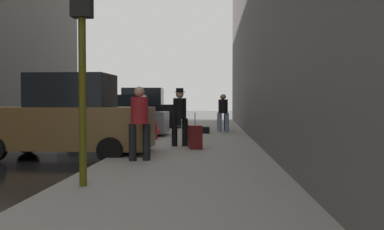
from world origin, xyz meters
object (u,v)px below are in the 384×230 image
Objects in this scene: pedestrian_in_tan_coat at (223,110)px; duffel_bag at (206,130)px; pedestrian_in_red_jacket at (140,119)px; rolling_suitcase at (195,137)px; parked_bronze_suv at (67,120)px; parked_gray_coupe at (116,118)px; fire_hydrant at (154,130)px; pedestrian_in_jeans at (223,111)px; traffic_light at (82,23)px; parked_black_suv at (140,111)px; pedestrian_with_fedora at (180,114)px.

duffel_bag is at bearing -113.30° from pedestrian_in_tan_coat.
pedestrian_in_red_jacket reaches higher than rolling_suitcase.
parked_bronze_suv reaches higher than parked_gray_coupe.
parked_bronze_suv is 1.11× the size of parked_gray_coupe.
fire_hydrant is at bearing -45.44° from parked_gray_coupe.
parked_gray_coupe is 4.06× the size of rolling_suitcase.
fire_hydrant is at bearing 65.81° from parked_bronze_suv.
pedestrian_in_red_jacket is at bearing -85.46° from fire_hydrant.
pedestrian_in_tan_coat is 1.00× the size of pedestrian_in_jeans.
duffel_bag is at bearing -134.27° from pedestrian_in_jeans.
duffel_bag is (3.61, 1.34, -0.56)m from parked_gray_coupe.
rolling_suitcase is at bearing 65.99° from pedestrian_in_red_jacket.
pedestrian_in_tan_coat reaches higher than parked_gray_coupe.
rolling_suitcase is (1.16, 2.61, -0.61)m from pedestrian_in_red_jacket.
pedestrian_in_jeans is 1.37m from duffel_bag.
pedestrian_in_red_jacket is (2.24, -1.53, 0.07)m from parked_bronze_suv.
duffel_bag is at bearing 81.49° from traffic_light.
fire_hydrant is 5.60m from pedestrian_in_red_jacket.
parked_bronze_suv is 6.62× the size of fire_hydrant.
parked_black_suv is (0.00, 11.48, 0.00)m from parked_bronze_suv.
parked_black_suv is 2.72× the size of pedestrian_in_tan_coat.
pedestrian_with_fedora is (2.91, -4.12, 0.29)m from parked_gray_coupe.
traffic_light reaches higher than pedestrian_in_tan_coat.
fire_hydrant is at bearing 90.34° from traffic_light.
parked_black_suv reaches higher than parked_gray_coupe.
pedestrian_in_tan_coat is 3.89× the size of duffel_bag.
fire_hydrant is at bearing 118.66° from rolling_suitcase.
pedestrian_in_jeans is (4.38, 7.98, 0.07)m from parked_bronze_suv.
parked_bronze_suv reaches higher than fire_hydrant.
parked_bronze_suv is 8.08m from duffel_bag.
rolling_suitcase reaches higher than fire_hydrant.
pedestrian_in_red_jacket is at bearing -101.43° from pedestrian_in_tan_coat.
parked_gray_coupe is at bearing -144.68° from pedestrian_in_tan_coat.
parked_black_suv is at bearing 103.58° from fire_hydrant.
rolling_suitcase is (3.41, 1.08, -0.54)m from parked_bronze_suv.
pedestrian_in_red_jacket reaches higher than fire_hydrant.
pedestrian_in_tan_coat is (2.56, 4.92, 0.61)m from fire_hydrant.
traffic_light is at bearing -97.42° from pedestrian_in_red_jacket.
parked_gray_coupe is 10.71m from traffic_light.
pedestrian_in_jeans is (1.47, 6.25, -0.03)m from pedestrian_with_fedora.
pedestrian_with_fedora is at bearing 127.34° from rolling_suitcase.
rolling_suitcase is at bearing -96.92° from pedestrian_in_tan_coat.
pedestrian_in_tan_coat is (4.36, 3.09, 0.26)m from parked_gray_coupe.
pedestrian_in_red_jacket is 10.68m from pedestrian_in_tan_coat.
traffic_light reaches higher than pedestrian_in_jeans.
parked_gray_coupe is 4.88m from pedestrian_in_jeans.
pedestrian_in_jeans is at bearing -38.66° from parked_black_suv.
fire_hydrant is 2.62m from pedestrian_with_fedora.
rolling_suitcase is at bearing -54.43° from parked_gray_coupe.
duffel_bag is at bearing 82.73° from pedestrian_with_fedora.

